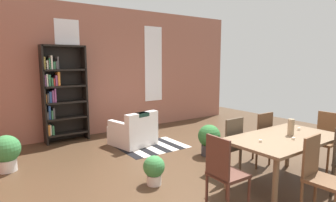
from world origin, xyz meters
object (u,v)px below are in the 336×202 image
(dining_chair_head_right, at_px, (325,138))
(dining_table, at_px, (284,142))
(dining_chair_far_left, at_px, (228,144))
(armchair_white, at_px, (134,132))
(bookshelf_tall, at_px, (61,93))
(potted_plant_by_shelf, at_px, (209,138))
(potted_plant_window, at_px, (6,152))
(dining_chair_near_left, at_px, (320,174))
(dining_chair_head_left, at_px, (224,171))
(dining_chair_far_right, at_px, (259,137))
(vase_on_table, at_px, (291,127))
(potted_plant_corner, at_px, (154,169))

(dining_chair_head_right, bearing_deg, dining_table, -179.93)
(dining_chair_far_left, distance_m, armchair_white, 2.39)
(bookshelf_tall, bearing_deg, potted_plant_by_shelf, -51.99)
(armchair_white, bearing_deg, bookshelf_tall, 135.46)
(potted_plant_window, bearing_deg, potted_plant_by_shelf, -22.54)
(dining_table, bearing_deg, dining_chair_far_left, 118.65)
(dining_chair_far_left, height_order, potted_plant_by_shelf, dining_chair_far_left)
(dining_chair_near_left, height_order, dining_chair_head_left, same)
(dining_chair_far_right, relative_size, dining_chair_near_left, 1.00)
(potted_plant_by_shelf, bearing_deg, armchair_white, 120.68)
(potted_plant_by_shelf, bearing_deg, vase_on_table, -85.81)
(dining_table, bearing_deg, dining_chair_far_right, 61.38)
(dining_chair_far_right, relative_size, armchair_white, 1.02)
(dining_table, relative_size, bookshelf_tall, 0.80)
(potted_plant_by_shelf, relative_size, potted_plant_window, 0.99)
(dining_chair_far_right, bearing_deg, potted_plant_by_shelf, 111.68)
(vase_on_table, height_order, dining_chair_far_left, vase_on_table)
(dining_chair_far_right, distance_m, armchair_white, 2.64)
(dining_table, xyz_separation_m, potted_plant_by_shelf, (0.04, 1.59, -0.32))
(dining_chair_far_right, height_order, potted_plant_by_shelf, dining_chair_far_right)
(dining_chair_head_right, bearing_deg, vase_on_table, -179.91)
(dining_chair_head_left, height_order, potted_plant_corner, dining_chair_head_left)
(dining_chair_head_right, height_order, potted_plant_window, dining_chair_head_right)
(dining_chair_far_right, xyz_separation_m, dining_chair_head_left, (-1.63, -0.71, 0.00))
(vase_on_table, bearing_deg, dining_chair_near_left, -127.69)
(potted_plant_by_shelf, bearing_deg, potted_plant_window, 157.46)
(dining_chair_far_left, relative_size, bookshelf_tall, 0.44)
(dining_chair_far_left, distance_m, dining_chair_head_left, 1.11)
(bookshelf_tall, relative_size, potted_plant_window, 3.56)
(dining_chair_far_left, xyz_separation_m, dining_chair_head_right, (1.63, -0.71, 0.00))
(dining_chair_head_right, distance_m, potted_plant_corner, 3.00)
(dining_chair_head_left, bearing_deg, potted_plant_window, 124.36)
(potted_plant_by_shelf, bearing_deg, bookshelf_tall, 128.01)
(vase_on_table, relative_size, potted_plant_corner, 0.55)
(dining_chair_far_right, relative_size, potted_plant_window, 1.56)
(dining_chair_far_right, bearing_deg, armchair_white, 117.46)
(dining_chair_head_right, distance_m, dining_chair_head_left, 2.48)
(potted_plant_corner, height_order, potted_plant_window, potted_plant_window)
(potted_plant_corner, bearing_deg, dining_table, -35.96)
(dining_chair_far_left, bearing_deg, potted_plant_window, 141.96)
(potted_plant_by_shelf, bearing_deg, dining_chair_head_left, -128.87)
(potted_plant_corner, bearing_deg, armchair_white, 69.87)
(dining_chair_far_right, bearing_deg, potted_plant_window, 148.38)
(potted_plant_window, bearing_deg, dining_chair_far_right, -31.62)
(dining_chair_near_left, distance_m, armchair_white, 3.79)
(dining_table, relative_size, dining_chair_far_right, 1.82)
(vase_on_table, height_order, dining_chair_far_right, vase_on_table)
(potted_plant_window, bearing_deg, potted_plant_corner, -46.90)
(vase_on_table, xyz_separation_m, armchair_white, (-0.98, 3.05, -0.58))
(dining_table, distance_m, dining_chair_far_left, 0.82)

